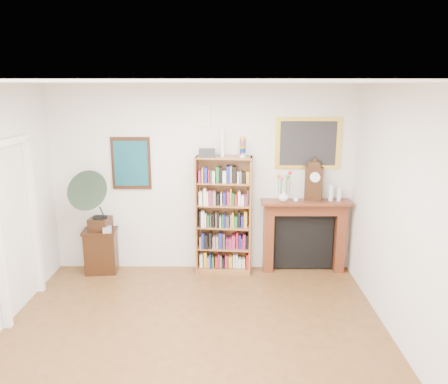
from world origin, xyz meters
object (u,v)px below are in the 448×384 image
(bookshelf, at_px, (224,209))
(mantel_clock, at_px, (314,182))
(fireplace, at_px, (304,229))
(teacup, at_px, (296,200))
(side_cabinet, at_px, (101,251))
(bottle_left, at_px, (331,193))
(flower_vase, at_px, (284,196))
(bottle_right, at_px, (339,194))
(cd_stack, at_px, (107,230))
(gramophone, at_px, (95,197))

(bookshelf, height_order, mantel_clock, bookshelf)
(fireplace, xyz_separation_m, teacup, (-0.16, -0.11, 0.49))
(side_cabinet, relative_size, bottle_left, 2.80)
(side_cabinet, distance_m, flower_vase, 2.87)
(flower_vase, height_order, bottle_right, bottle_right)
(mantel_clock, distance_m, flower_vase, 0.49)
(cd_stack, bearing_deg, bookshelf, 4.54)
(flower_vase, xyz_separation_m, teacup, (0.18, -0.04, -0.05))
(side_cabinet, relative_size, mantel_clock, 1.16)
(side_cabinet, height_order, fireplace, fireplace)
(cd_stack, relative_size, mantel_clock, 0.21)
(teacup, bearing_deg, side_cabinet, 179.86)
(gramophone, height_order, mantel_clock, mantel_clock)
(side_cabinet, distance_m, cd_stack, 0.42)
(flower_vase, relative_size, teacup, 2.11)
(flower_vase, xyz_separation_m, bottle_right, (0.82, 0.02, 0.02))
(side_cabinet, distance_m, teacup, 3.02)
(bookshelf, distance_m, teacup, 1.07)
(bottle_right, bearing_deg, fireplace, 174.22)
(fireplace, bearing_deg, bottle_right, -6.22)
(cd_stack, bearing_deg, side_cabinet, 144.20)
(flower_vase, bearing_deg, gramophone, -176.71)
(side_cabinet, bearing_deg, flower_vase, -4.36)
(side_cabinet, xyz_separation_m, flower_vase, (2.73, 0.03, 0.86))
(bookshelf, xyz_separation_m, flower_vase, (0.88, -0.00, 0.21))
(cd_stack, distance_m, bottle_left, 3.34)
(mantel_clock, xyz_separation_m, bottle_left, (0.25, -0.03, -0.16))
(bookshelf, bearing_deg, fireplace, 8.77)
(cd_stack, distance_m, bottle_right, 3.45)
(side_cabinet, bearing_deg, teacup, -5.17)
(teacup, xyz_separation_m, bottle_left, (0.52, 0.07, 0.09))
(mantel_clock, xyz_separation_m, bottle_right, (0.37, -0.04, -0.18))
(fireplace, relative_size, teacup, 17.17)
(side_cabinet, bearing_deg, fireplace, -3.15)
(mantel_clock, height_order, bottle_left, mantel_clock)
(side_cabinet, bearing_deg, bookshelf, -4.02)
(fireplace, relative_size, cd_stack, 11.04)
(gramophone, xyz_separation_m, bottle_right, (3.55, 0.18, 0.01))
(mantel_clock, height_order, bottle_right, mantel_clock)
(side_cabinet, bearing_deg, bottle_right, -4.19)
(bottle_left, bearing_deg, cd_stack, -177.11)
(bottle_right, bearing_deg, gramophone, -177.14)
(fireplace, bearing_deg, flower_vase, -168.82)
(cd_stack, relative_size, bottle_left, 0.50)
(bottle_left, distance_m, bottle_right, 0.12)
(mantel_clock, bearing_deg, gramophone, -157.07)
(flower_vase, bearing_deg, bottle_left, 2.53)
(cd_stack, xyz_separation_m, bottle_left, (3.29, 0.17, 0.52))
(gramophone, xyz_separation_m, mantel_clock, (3.17, 0.21, 0.19))
(bookshelf, bearing_deg, flower_vase, 5.49)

